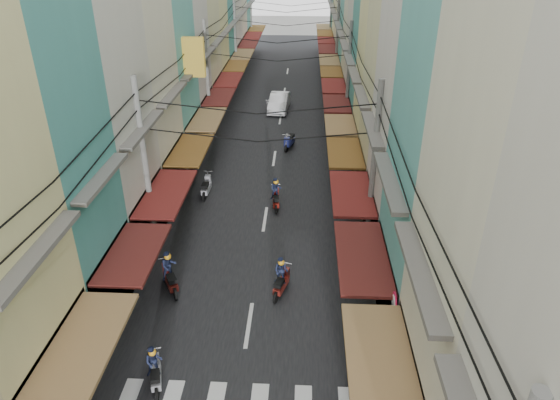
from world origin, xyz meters
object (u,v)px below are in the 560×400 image
(market_umbrella, at_px, (471,393))
(traffic_sign, at_px, (393,315))
(white_car, at_px, (279,110))
(bicycle, at_px, (407,350))

(market_umbrella, distance_m, traffic_sign, 3.34)
(market_umbrella, bearing_deg, white_car, 102.27)
(white_car, height_order, traffic_sign, traffic_sign)
(white_car, xyz_separation_m, bicycle, (5.99, -27.29, 0.00))
(traffic_sign, bearing_deg, market_umbrella, -59.95)
(white_car, distance_m, bicycle, 27.94)
(market_umbrella, xyz_separation_m, traffic_sign, (-1.67, 2.89, 0.11))
(white_car, bearing_deg, traffic_sign, -75.94)
(traffic_sign, bearing_deg, white_car, 100.23)
(bicycle, relative_size, market_umbrella, 0.63)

